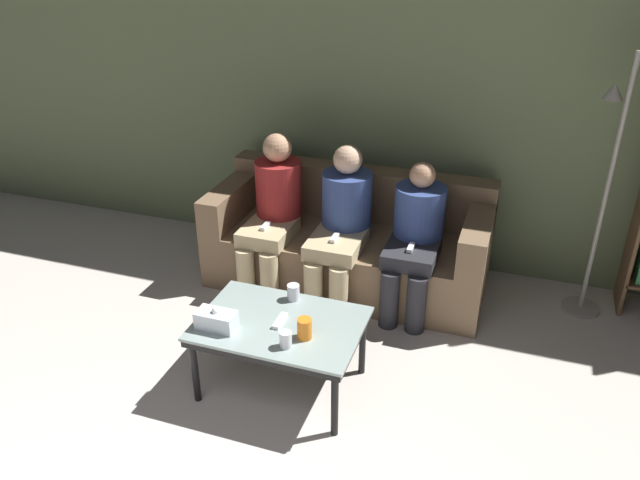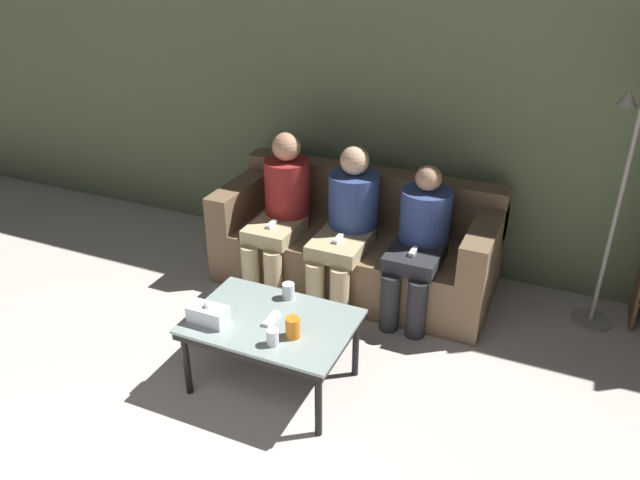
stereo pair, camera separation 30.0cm
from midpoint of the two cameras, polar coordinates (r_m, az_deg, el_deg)
wall_back at (r=4.73m, az=7.86°, el=12.96°), size 12.00×0.06×2.60m
couch at (r=4.64m, az=5.28°, el=-0.45°), size 2.01×0.85×0.80m
coffee_table at (r=3.55m, az=-2.02°, el=-7.98°), size 0.92×0.64×0.45m
cup_near_left at (r=3.32m, az=-1.75°, el=-8.95°), size 0.07×0.07×0.09m
cup_near_right at (r=3.36m, az=0.07°, el=-8.07°), size 0.08×0.08×0.12m
cup_far_center at (r=3.69m, az=-0.58°, el=-4.72°), size 0.07×0.07×0.10m
tissue_box at (r=3.51m, az=-7.78°, el=-6.81°), size 0.22×0.12×0.13m
game_remote at (r=3.52m, az=-2.04°, el=-7.25°), size 0.04×0.15×0.02m
standing_lamp at (r=4.28m, az=28.28°, el=5.53°), size 0.31×0.26×1.79m
seated_person_left_end at (r=4.51m, az=-1.62°, el=3.04°), size 0.33×0.66×1.12m
seated_person_mid_left at (r=4.34m, az=4.53°, el=1.71°), size 0.35×0.70×1.10m
seated_person_mid_right at (r=4.23m, az=11.14°, el=0.13°), size 0.34×0.64×1.04m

